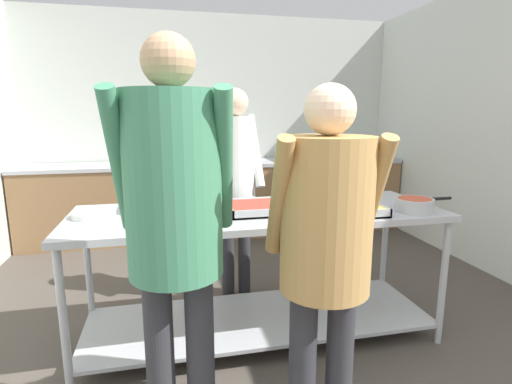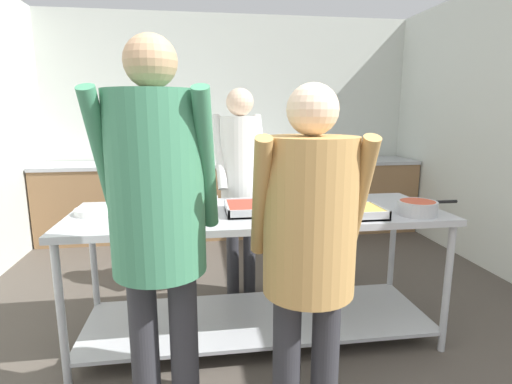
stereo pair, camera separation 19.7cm
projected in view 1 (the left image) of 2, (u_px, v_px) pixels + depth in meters
The scene contains 14 objects.
wall_rear at pixel (215, 124), 5.06m from camera, with size 4.64×0.06×2.65m.
wall_right at pixel (508, 130), 3.47m from camera, with size 0.06×4.48×2.65m.
back_counter at pixel (220, 198), 4.88m from camera, with size 4.48×0.65×0.89m.
serving_counter at pixel (259, 252), 2.59m from camera, with size 2.33×0.80×0.86m.
plate_stack at pixel (94, 214), 2.38m from camera, with size 0.25×0.25×0.04m.
serving_tray_roast at pixel (155, 205), 2.58m from camera, with size 0.38×0.27×0.05m.
broccoli_bowl at pixel (203, 200), 2.69m from camera, with size 0.18×0.18×0.09m.
serving_tray_vegetables at pixel (262, 208), 2.49m from camera, with size 0.42×0.33×0.05m.
serving_tray_greens at pixel (345, 211), 2.43m from camera, with size 0.47×0.28×0.05m.
sauce_pan at pixel (415, 204), 2.50m from camera, with size 0.37×0.23×0.08m.
guest_serving_left at pixel (174, 208), 1.62m from camera, with size 0.52×0.39×1.78m.
guest_serving_right at pixel (326, 233), 1.70m from camera, with size 0.50×0.39×1.59m.
cook_behind_counter at pixel (235, 170), 3.10m from camera, with size 0.44×0.36×1.66m.
water_bottle at pixel (229, 153), 4.75m from camera, with size 0.07×0.07×0.23m.
Camera 1 is at (-0.63, -0.76, 1.48)m, focal length 28.00 mm.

